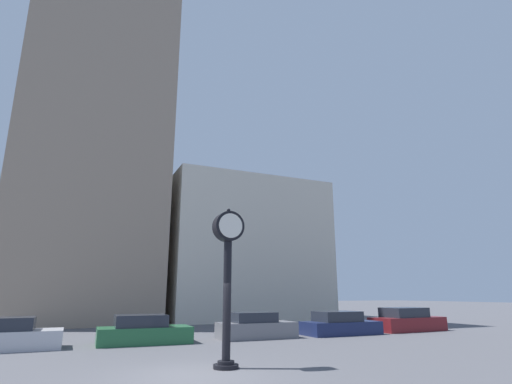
{
  "coord_description": "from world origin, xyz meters",
  "views": [
    {
      "loc": [
        -3.24,
        -11.53,
        2.18
      ],
      "look_at": [
        6.71,
        10.8,
        8.43
      ],
      "focal_mm": 28.0,
      "sensor_mm": 36.0,
      "label": 1
    }
  ],
  "objects_px": {
    "street_clock": "(228,265)",
    "car_silver": "(6,336)",
    "car_grey": "(256,327)",
    "car_navy": "(340,325)",
    "car_maroon": "(407,321)",
    "car_green": "(144,332)"
  },
  "relations": [
    {
      "from": "street_clock",
      "to": "car_green",
      "type": "xyz_separation_m",
      "value": [
        -1.34,
        7.24,
        -2.56
      ]
    },
    {
      "from": "car_silver",
      "to": "car_navy",
      "type": "relative_size",
      "value": 0.93
    },
    {
      "from": "car_grey",
      "to": "car_navy",
      "type": "bearing_deg",
      "value": -1.92
    },
    {
      "from": "car_silver",
      "to": "car_maroon",
      "type": "relative_size",
      "value": 0.85
    },
    {
      "from": "car_grey",
      "to": "car_navy",
      "type": "relative_size",
      "value": 0.91
    },
    {
      "from": "car_silver",
      "to": "car_maroon",
      "type": "bearing_deg",
      "value": -0.29
    },
    {
      "from": "street_clock",
      "to": "car_grey",
      "type": "xyz_separation_m",
      "value": [
        4.22,
        7.27,
        -2.55
      ]
    },
    {
      "from": "car_green",
      "to": "car_maroon",
      "type": "height_order",
      "value": "car_maroon"
    },
    {
      "from": "street_clock",
      "to": "car_silver",
      "type": "distance_m",
      "value": 10.22
    },
    {
      "from": "car_grey",
      "to": "car_navy",
      "type": "height_order",
      "value": "car_grey"
    },
    {
      "from": "car_silver",
      "to": "car_green",
      "type": "distance_m",
      "value": 5.35
    },
    {
      "from": "car_grey",
      "to": "car_navy",
      "type": "xyz_separation_m",
      "value": [
        5.01,
        -0.19,
        -0.02
      ]
    },
    {
      "from": "car_green",
      "to": "car_navy",
      "type": "bearing_deg",
      "value": 0.73
    },
    {
      "from": "street_clock",
      "to": "car_maroon",
      "type": "distance_m",
      "value": 16.27
    },
    {
      "from": "street_clock",
      "to": "car_silver",
      "type": "xyz_separation_m",
      "value": [
        -6.69,
        7.28,
        -2.55
      ]
    },
    {
      "from": "car_navy",
      "to": "car_grey",
      "type": "bearing_deg",
      "value": 177.67
    },
    {
      "from": "car_silver",
      "to": "car_grey",
      "type": "relative_size",
      "value": 1.03
    },
    {
      "from": "street_clock",
      "to": "car_silver",
      "type": "height_order",
      "value": "street_clock"
    },
    {
      "from": "street_clock",
      "to": "car_grey",
      "type": "bearing_deg",
      "value": 59.86
    },
    {
      "from": "car_grey",
      "to": "car_silver",
      "type": "bearing_deg",
      "value": -179.85
    },
    {
      "from": "car_green",
      "to": "car_grey",
      "type": "distance_m",
      "value": 5.56
    },
    {
      "from": "car_green",
      "to": "car_grey",
      "type": "bearing_deg",
      "value": 1.92
    }
  ]
}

